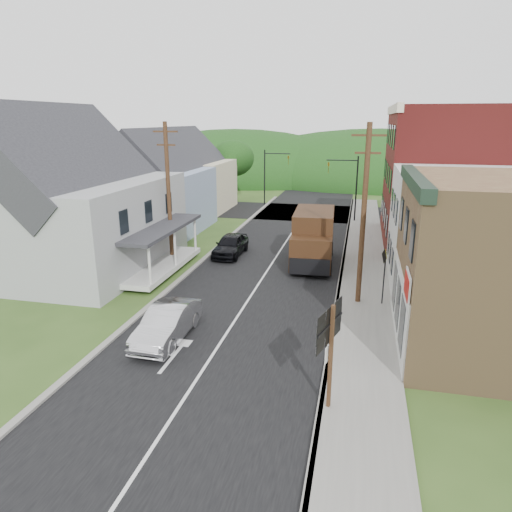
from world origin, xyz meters
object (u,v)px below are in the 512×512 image
Objects in this scene: silver_sedan at (167,324)px; dark_sedan at (230,245)px; delivery_van at (313,238)px; warning_sign at (384,269)px; route_sign_cluster at (330,342)px.

dark_sedan is (-0.89, 12.86, 0.01)m from silver_sedan.
delivery_van reaches higher than dark_sedan.
delivery_van reaches higher than warning_sign.
warning_sign is (2.02, 9.34, -0.44)m from route_sign_cluster.
delivery_van is (5.77, -0.71, 1.00)m from dark_sedan.
dark_sedan is 1.51× the size of warning_sign.
delivery_van is 7.54m from warning_sign.
silver_sedan is at bearing -161.12° from warning_sign.
route_sign_cluster is at bearing -63.23° from dark_sedan.
warning_sign is at bearing -34.18° from dark_sedan.
route_sign_cluster reaches higher than silver_sedan.
warning_sign reaches higher than silver_sedan.
delivery_van is at bearing 109.62° from warning_sign.
route_sign_cluster is at bearing -116.30° from warning_sign.
silver_sedan is 12.89m from dark_sedan.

